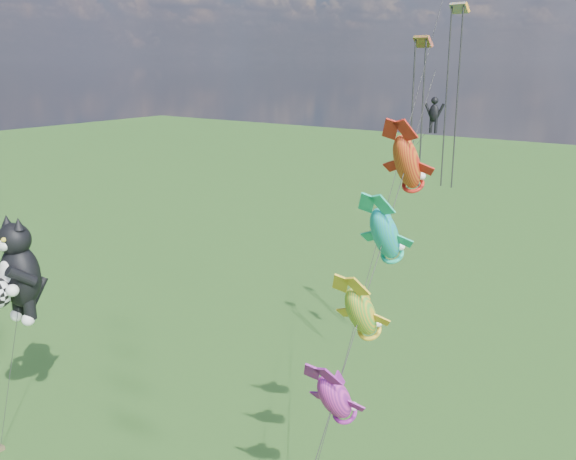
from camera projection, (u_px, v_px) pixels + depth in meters
The scene contains 3 objects.
cat_kite_rig at pixel (15, 272), 34.00m from camera, with size 2.91×4.30×12.01m.
fish_windsock_rig at pixel (348, 355), 20.06m from camera, with size 1.85×15.92×19.56m.
parafoil_rig at pixel (433, 108), 32.78m from camera, with size 2.30×17.47×26.91m.
Camera 1 is at (24.28, -13.96, 19.95)m, focal length 40.00 mm.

